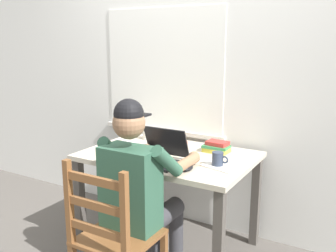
% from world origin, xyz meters
% --- Properties ---
extents(ground_plane, '(8.00, 8.00, 0.00)m').
position_xyz_m(ground_plane, '(0.00, 0.00, 0.00)').
color(ground_plane, '#56514C').
extents(back_wall, '(6.00, 0.08, 2.60)m').
position_xyz_m(back_wall, '(-0.01, 0.49, 1.30)').
color(back_wall, silver).
rests_on(back_wall, ground).
extents(desk, '(1.22, 0.82, 0.74)m').
position_xyz_m(desk, '(0.00, 0.00, 0.64)').
color(desk, '#BCB29E').
rests_on(desk, ground).
extents(seated_person, '(0.50, 0.60, 1.23)m').
position_xyz_m(seated_person, '(0.08, -0.49, 0.67)').
color(seated_person, '#2D5642').
rests_on(seated_person, ground).
extents(wooden_chair, '(0.42, 0.42, 0.92)m').
position_xyz_m(wooden_chair, '(0.08, -0.77, 0.45)').
color(wooden_chair, brown).
rests_on(wooden_chair, ground).
extents(laptop, '(0.33, 0.31, 0.22)m').
position_xyz_m(laptop, '(0.04, -0.19, 0.79)').
color(laptop, black).
rests_on(laptop, desk).
extents(computer_mouse, '(0.06, 0.10, 0.03)m').
position_xyz_m(computer_mouse, '(0.29, -0.26, 0.76)').
color(computer_mouse, black).
rests_on(computer_mouse, desk).
extents(coffee_mug_white, '(0.11, 0.07, 0.09)m').
position_xyz_m(coffee_mug_white, '(-0.13, -0.01, 0.78)').
color(coffee_mug_white, silver).
rests_on(coffee_mug_white, desk).
extents(coffee_mug_dark, '(0.11, 0.07, 0.10)m').
position_xyz_m(coffee_mug_dark, '(0.43, -0.09, 0.79)').
color(coffee_mug_dark, '#2D384C').
rests_on(coffee_mug_dark, desk).
extents(coffee_mug_spare, '(0.12, 0.08, 0.09)m').
position_xyz_m(coffee_mug_spare, '(-0.36, 0.27, 0.78)').
color(coffee_mug_spare, silver).
rests_on(coffee_mug_spare, desk).
extents(book_stack_main, '(0.19, 0.13, 0.08)m').
position_xyz_m(book_stack_main, '(0.29, 0.22, 0.78)').
color(book_stack_main, gold).
rests_on(book_stack_main, desk).
extents(book_stack_side, '(0.21, 0.15, 0.05)m').
position_xyz_m(book_stack_side, '(-0.09, 0.22, 0.77)').
color(book_stack_side, '#BC332D').
rests_on(book_stack_side, desk).
extents(paper_pile_near_laptop, '(0.24, 0.21, 0.01)m').
position_xyz_m(paper_pile_near_laptop, '(-0.42, 0.05, 0.74)').
color(paper_pile_near_laptop, white).
rests_on(paper_pile_near_laptop, desk).
extents(paper_pile_back_corner, '(0.26, 0.19, 0.01)m').
position_xyz_m(paper_pile_back_corner, '(0.45, -0.10, 0.74)').
color(paper_pile_back_corner, white).
rests_on(paper_pile_back_corner, desk).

